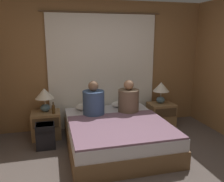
% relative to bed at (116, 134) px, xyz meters
% --- Properties ---
extents(ground_plane, '(16.00, 16.00, 0.00)m').
position_rel_bed_xyz_m(ground_plane, '(0.00, -1.04, -0.22)').
color(ground_plane, '#564C47').
extents(wall_back, '(4.30, 0.06, 2.50)m').
position_rel_bed_xyz_m(wall_back, '(0.00, 1.08, 1.03)').
color(wall_back, olive).
rests_on(wall_back, ground_plane).
extents(curtain_panel, '(2.34, 0.03, 2.27)m').
position_rel_bed_xyz_m(curtain_panel, '(0.00, 1.02, 0.91)').
color(curtain_panel, white).
rests_on(curtain_panel, ground_plane).
extents(bed, '(1.61, 1.93, 0.45)m').
position_rel_bed_xyz_m(bed, '(0.00, 0.00, 0.00)').
color(bed, brown).
rests_on(bed, ground_plane).
extents(nightstand_left, '(0.51, 0.43, 0.48)m').
position_rel_bed_xyz_m(nightstand_left, '(-1.14, 0.68, 0.02)').
color(nightstand_left, '#937047').
rests_on(nightstand_left, ground_plane).
extents(nightstand_right, '(0.51, 0.43, 0.48)m').
position_rel_bed_xyz_m(nightstand_right, '(1.14, 0.68, 0.02)').
color(nightstand_right, '#937047').
rests_on(nightstand_right, ground_plane).
extents(lamp_left, '(0.33, 0.33, 0.43)m').
position_rel_bed_xyz_m(lamp_left, '(-1.14, 0.72, 0.55)').
color(lamp_left, slate).
rests_on(lamp_left, nightstand_left).
extents(lamp_right, '(0.33, 0.33, 0.43)m').
position_rel_bed_xyz_m(lamp_right, '(1.14, 0.72, 0.55)').
color(lamp_right, slate).
rests_on(lamp_right, nightstand_right).
extents(pillow_left, '(0.49, 0.31, 0.12)m').
position_rel_bed_xyz_m(pillow_left, '(-0.35, 0.77, 0.29)').
color(pillow_left, white).
rests_on(pillow_left, bed).
extents(pillow_right, '(0.49, 0.31, 0.12)m').
position_rel_bed_xyz_m(pillow_right, '(0.35, 0.77, 0.29)').
color(pillow_right, white).
rests_on(pillow_right, bed).
extents(blanket_on_bed, '(1.55, 1.29, 0.03)m').
position_rel_bed_xyz_m(blanket_on_bed, '(0.00, -0.29, 0.24)').
color(blanket_on_bed, slate).
rests_on(blanket_on_bed, bed).
extents(person_left_in_bed, '(0.38, 0.38, 0.62)m').
position_rel_bed_xyz_m(person_left_in_bed, '(-0.31, 0.40, 0.47)').
color(person_left_in_bed, '#38517A').
rests_on(person_left_in_bed, bed).
extents(person_right_in_bed, '(0.38, 0.38, 0.61)m').
position_rel_bed_xyz_m(person_right_in_bed, '(0.34, 0.40, 0.47)').
color(person_right_in_bed, brown).
rests_on(person_right_in_bed, bed).
extents(beer_bottle_on_left_stand, '(0.06, 0.06, 0.21)m').
position_rel_bed_xyz_m(beer_bottle_on_left_stand, '(-1.00, 0.57, 0.34)').
color(beer_bottle_on_left_stand, '#513819').
rests_on(beer_bottle_on_left_stand, nightstand_left).
extents(backpack_on_floor, '(0.31, 0.29, 0.42)m').
position_rel_bed_xyz_m(backpack_on_floor, '(-1.15, 0.24, 0.01)').
color(backpack_on_floor, black).
rests_on(backpack_on_floor, ground_plane).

